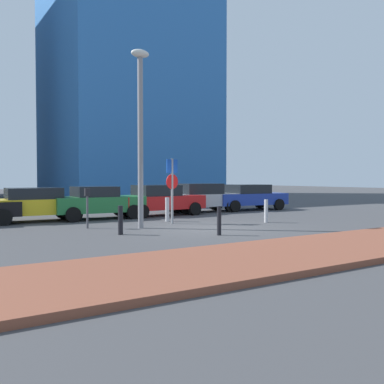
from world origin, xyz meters
The scene contains 15 objects.
ground_plane centered at (0.00, 0.00, 0.00)m, with size 120.00×120.00×0.00m, color #424244.
sidewalk_brick centered at (0.00, -5.59, 0.07)m, with size 40.00×3.37×0.14m, color brown.
parked_car_yellow centered at (-4.85, 5.96, 0.76)m, with size 4.29×2.20×1.43m.
parked_car_green centered at (-2.23, 5.63, 0.76)m, with size 4.04×2.11×1.47m.
parked_car_red centered at (0.94, 5.65, 0.77)m, with size 4.40×2.11×1.50m.
parked_car_silver centered at (3.83, 6.33, 0.80)m, with size 4.10×2.16×1.54m.
parked_car_blue centered at (6.89, 6.04, 0.77)m, with size 4.56×2.32×1.46m.
parking_sign_post centered at (-0.35, 2.13, 1.65)m, with size 0.60×0.14×2.63m.
parking_meter centered at (-3.77, 2.40, 0.95)m, with size 0.18×0.14×1.47m.
street_lamp centered at (-2.09, 1.40, 3.87)m, with size 0.70×0.36×6.53m.
traffic_bollard_near centered at (-0.76, -1.68, 0.47)m, with size 0.14×0.14×0.94m, color black.
traffic_bollard_mid centered at (3.15, 0.40, 0.48)m, with size 0.16×0.16×0.96m, color #B7B7BC.
traffic_bollard_far centered at (-0.10, 2.97, 0.51)m, with size 0.17×0.17×1.02m, color #B7B7BC.
traffic_bollard_edge centered at (-3.41, 0.14, 0.47)m, with size 0.16×0.16×0.95m, color black.
building_colorful_midrise centered at (8.65, 27.30, 12.08)m, with size 14.37×14.60×24.16m, color #3372BF.
Camera 1 is at (-8.83, -12.78, 1.88)m, focal length 39.74 mm.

